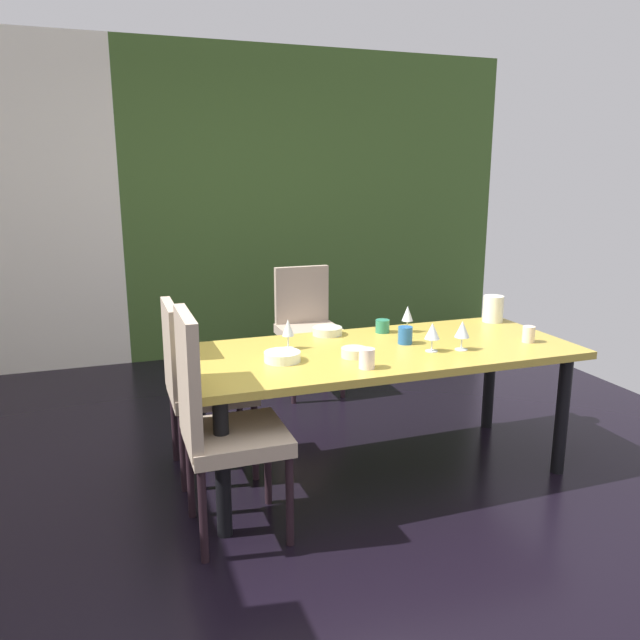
{
  "coord_description": "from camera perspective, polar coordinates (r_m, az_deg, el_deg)",
  "views": [
    {
      "loc": [
        -0.89,
        -2.68,
        1.62
      ],
      "look_at": [
        0.19,
        0.39,
        0.85
      ],
      "focal_mm": 35.0,
      "sensor_mm": 36.0,
      "label": 1
    }
  ],
  "objects": [
    {
      "name": "chair_head_far",
      "position": [
        4.68,
        -1.21,
        -0.13
      ],
      "size": [
        0.44,
        0.45,
        0.93
      ],
      "rotation": [
        0.0,
        0.0,
        3.14
      ],
      "color": "tan",
      "rests_on": "ground_plane"
    },
    {
      "name": "chair_left_far",
      "position": [
        3.43,
        -11.25,
        -5.29
      ],
      "size": [
        0.45,
        0.44,
        0.96
      ],
      "rotation": [
        0.0,
        0.0,
        -1.57
      ],
      "color": "tan",
      "rests_on": "ground_plane"
    },
    {
      "name": "cup_left",
      "position": [
        3.64,
        5.74,
        -0.56
      ],
      "size": [
        0.08,
        0.08,
        0.08
      ],
      "primitive_type": "cylinder",
      "color": "#2C7C5B",
      "rests_on": "dining_table"
    },
    {
      "name": "chair_left_near",
      "position": [
        2.81,
        -9.48,
        -8.76
      ],
      "size": [
        0.45,
        0.44,
        1.05
      ],
      "rotation": [
        0.0,
        0.0,
        -1.57
      ],
      "color": "tan",
      "rests_on": "ground_plane"
    },
    {
      "name": "cup_west",
      "position": [
        3.42,
        7.8,
        -1.39
      ],
      "size": [
        0.08,
        0.08,
        0.09
      ],
      "primitive_type": "cylinder",
      "color": "#23599A",
      "rests_on": "dining_table"
    },
    {
      "name": "serving_bowl_rear",
      "position": [
        3.16,
        3.14,
        -2.98
      ],
      "size": [
        0.13,
        0.13,
        0.05
      ],
      "primitive_type": "cylinder",
      "color": "beige",
      "rests_on": "dining_table"
    },
    {
      "name": "wine_glass_south",
      "position": [
        3.65,
        8.01,
        0.54
      ],
      "size": [
        0.07,
        0.07,
        0.16
      ],
      "color": "silver",
      "rests_on": "dining_table"
    },
    {
      "name": "wine_glass_corner",
      "position": [
        3.28,
        -2.94,
        -0.8
      ],
      "size": [
        0.07,
        0.07,
        0.16
      ],
      "color": "silver",
      "rests_on": "dining_table"
    },
    {
      "name": "wine_glass_north",
      "position": [
        3.34,
        12.88,
        -0.89
      ],
      "size": [
        0.08,
        0.08,
        0.16
      ],
      "color": "silver",
      "rests_on": "dining_table"
    },
    {
      "name": "serving_bowl_near_window",
      "position": [
        3.09,
        -3.47,
        -3.35
      ],
      "size": [
        0.18,
        0.18,
        0.05
      ],
      "primitive_type": "cylinder",
      "color": "white",
      "rests_on": "dining_table"
    },
    {
      "name": "pitcher_right",
      "position": [
        4.03,
        15.56,
        1.02
      ],
      "size": [
        0.14,
        0.13,
        0.16
      ],
      "color": "white",
      "rests_on": "dining_table"
    },
    {
      "name": "cup_east",
      "position": [
        2.97,
        4.3,
        -3.53
      ],
      "size": [
        0.08,
        0.08,
        0.1
      ],
      "primitive_type": "cylinder",
      "color": "white",
      "rests_on": "dining_table"
    },
    {
      "name": "dining_table",
      "position": [
        3.35,
        5.62,
        -3.79
      ],
      "size": [
        2.06,
        0.88,
        0.71
      ],
      "color": "gold",
      "rests_on": "ground_plane"
    },
    {
      "name": "cup_near_shelf",
      "position": [
        3.6,
        18.53,
        -1.24
      ],
      "size": [
        0.07,
        0.07,
        0.09
      ],
      "primitive_type": "cylinder",
      "color": "beige",
      "rests_on": "dining_table"
    },
    {
      "name": "garden_window_panel",
      "position": [
        5.86,
        0.11,
        10.62
      ],
      "size": [
        3.55,
        0.1,
        2.69
      ],
      "primitive_type": "cube",
      "color": "#3C5927",
      "rests_on": "ground_plane"
    },
    {
      "name": "serving_bowl_front",
      "position": [
        3.58,
        0.67,
        -1.01
      ],
      "size": [
        0.17,
        0.17,
        0.05
      ],
      "primitive_type": "cylinder",
      "color": "beige",
      "rests_on": "dining_table"
    },
    {
      "name": "ground_plane",
      "position": [
        3.27,
        -0.97,
        -16.65
      ],
      "size": [
        5.68,
        5.77,
        0.02
      ],
      "primitive_type": "cube",
      "color": "black"
    },
    {
      "name": "wine_glass_center",
      "position": [
        3.28,
        10.23,
        -1.06
      ],
      "size": [
        0.08,
        0.08,
        0.15
      ],
      "color": "silver",
      "rests_on": "dining_table"
    }
  ]
}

